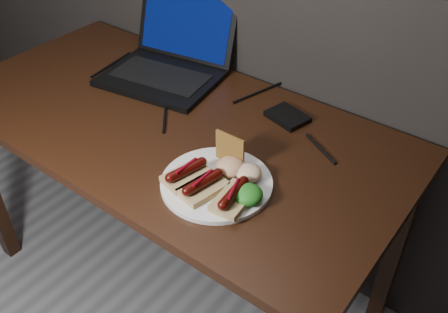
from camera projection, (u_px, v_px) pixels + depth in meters
desk at (170, 144)px, 1.50m from camera, size 1.40×0.70×0.75m
laptop at (170, 58)px, 1.63m from camera, size 0.42×0.41×0.25m
hard_drive at (287, 117)px, 1.44m from camera, size 0.13×0.11×0.02m
desk_cables at (203, 98)px, 1.53m from camera, size 0.88×0.46×0.01m
plate at (217, 183)px, 1.22m from camera, size 0.35×0.35×0.01m
bread_sausage_left at (187, 173)px, 1.21m from camera, size 0.09×0.13×0.04m
bread_sausage_center at (203, 186)px, 1.17m from camera, size 0.09×0.13×0.04m
bread_sausage_right at (233, 196)px, 1.14m from camera, size 0.08×0.12×0.04m
crispbread at (230, 149)px, 1.24m from camera, size 0.08×0.01×0.08m
salad_greens at (248, 194)px, 1.15m from camera, size 0.07×0.07×0.04m
salsa_mound at (231, 167)px, 1.22m from camera, size 0.07×0.07×0.04m
coleslaw_mound at (249, 173)px, 1.21m from camera, size 0.06×0.06×0.04m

